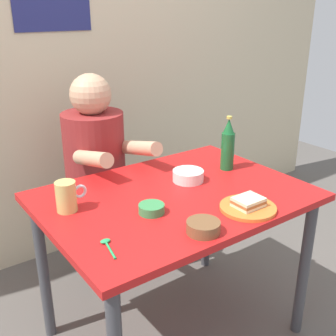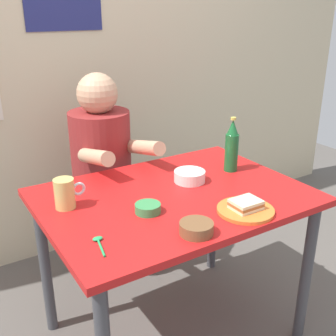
{
  "view_description": "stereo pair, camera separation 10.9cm",
  "coord_description": "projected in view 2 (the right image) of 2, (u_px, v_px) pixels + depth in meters",
  "views": [
    {
      "loc": [
        -0.95,
        -1.27,
        1.48
      ],
      "look_at": [
        0.0,
        0.05,
        0.84
      ],
      "focal_mm": 44.18,
      "sensor_mm": 36.0,
      "label": 1
    },
    {
      "loc": [
        -0.86,
        -1.33,
        1.48
      ],
      "look_at": [
        0.0,
        0.05,
        0.84
      ],
      "focal_mm": 44.18,
      "sensor_mm": 36.0,
      "label": 2
    }
  ],
  "objects": [
    {
      "name": "ground_plane",
      "position": [
        173.0,
        331.0,
        2.01
      ],
      "size": [
        6.0,
        6.0,
        0.0
      ],
      "primitive_type": "plane",
      "color": "#59544F"
    },
    {
      "name": "person_seated",
      "position": [
        102.0,
        150.0,
        2.19
      ],
      "size": [
        0.33,
        0.56,
        0.72
      ],
      "color": "maroon",
      "rests_on": "stool"
    },
    {
      "name": "stool",
      "position": [
        105.0,
        218.0,
        2.35
      ],
      "size": [
        0.34,
        0.34,
        0.45
      ],
      "color": "#4C4C51",
      "rests_on": "ground"
    },
    {
      "name": "beer_mug",
      "position": [
        65.0,
        193.0,
        1.6
      ],
      "size": [
        0.13,
        0.08,
        0.12
      ],
      "color": "#D1BC66",
      "rests_on": "dining_table"
    },
    {
      "name": "plate_orange",
      "position": [
        245.0,
        210.0,
        1.59
      ],
      "size": [
        0.22,
        0.22,
        0.01
      ],
      "primitive_type": "cylinder",
      "color": "orange",
      "rests_on": "dining_table"
    },
    {
      "name": "wall_back",
      "position": [
        76.0,
        39.0,
        2.36
      ],
      "size": [
        4.4,
        0.09,
        2.6
      ],
      "color": "beige",
      "rests_on": "ground"
    },
    {
      "name": "dip_bowl_green",
      "position": [
        148.0,
        208.0,
        1.58
      ],
      "size": [
        0.1,
        0.1,
        0.03
      ],
      "color": "#388C4C",
      "rests_on": "dining_table"
    },
    {
      "name": "beer_bottle",
      "position": [
        232.0,
        147.0,
        1.95
      ],
      "size": [
        0.06,
        0.06,
        0.26
      ],
      "color": "#19602D",
      "rests_on": "dining_table"
    },
    {
      "name": "condiment_bowl_brown",
      "position": [
        196.0,
        228.0,
        1.43
      ],
      "size": [
        0.12,
        0.12,
        0.04
      ],
      "color": "brown",
      "rests_on": "dining_table"
    },
    {
      "name": "dining_table",
      "position": [
        174.0,
        213.0,
        1.78
      ],
      "size": [
        1.1,
        0.8,
        0.74
      ],
      "color": "red",
      "rests_on": "ground"
    },
    {
      "name": "sandwich",
      "position": [
        246.0,
        204.0,
        1.58
      ],
      "size": [
        0.11,
        0.09,
        0.04
      ],
      "color": "beige",
      "rests_on": "plate_orange"
    },
    {
      "name": "spoon",
      "position": [
        99.0,
        242.0,
        1.38
      ],
      "size": [
        0.04,
        0.12,
        0.01
      ],
      "color": "#26A559",
      "rests_on": "dining_table"
    },
    {
      "name": "rice_bowl_white",
      "position": [
        190.0,
        176.0,
        1.85
      ],
      "size": [
        0.14,
        0.14,
        0.05
      ],
      "color": "silver",
      "rests_on": "dining_table"
    }
  ]
}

